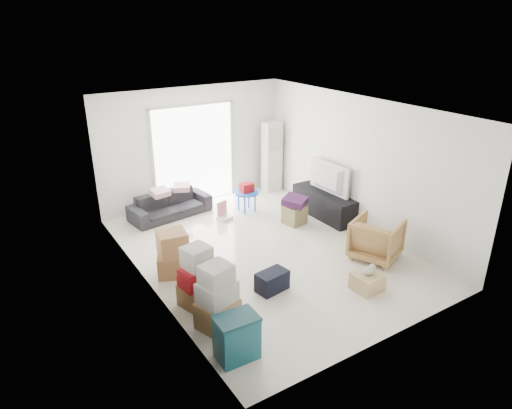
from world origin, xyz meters
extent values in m
cube|color=white|center=(0.00, 0.00, -0.12)|extent=(4.50, 6.00, 0.24)
cube|color=white|center=(0.00, 0.00, 2.82)|extent=(4.50, 6.00, 0.24)
cube|color=white|center=(0.00, 3.12, 1.35)|extent=(4.50, 0.24, 2.70)
cube|color=white|center=(0.00, -3.12, 1.35)|extent=(4.50, 0.24, 2.70)
cube|color=white|center=(-2.37, 0.00, 1.35)|extent=(0.24, 6.00, 2.70)
cube|color=white|center=(2.37, 0.00, 1.35)|extent=(0.24, 6.00, 2.70)
cube|color=white|center=(0.00, 2.98, 1.15)|extent=(2.00, 0.01, 2.30)
cube|color=silver|center=(-1.00, 2.97, 1.15)|extent=(0.06, 0.04, 2.30)
cube|color=silver|center=(1.00, 2.97, 1.15)|extent=(0.06, 0.04, 2.30)
cube|color=silver|center=(0.00, 2.97, 2.30)|extent=(2.10, 0.04, 0.06)
cube|color=silver|center=(1.95, 2.65, 0.88)|extent=(0.45, 0.30, 1.75)
cube|color=black|center=(2.00, 0.68, 0.27)|extent=(0.49, 1.65, 0.55)
imported|color=black|center=(2.00, 0.68, 0.62)|extent=(0.69, 1.18, 0.15)
imported|color=#27272D|center=(-0.86, 2.50, 0.35)|extent=(1.85, 0.77, 0.70)
cube|color=#DEA2AC|center=(-1.08, 2.47, 0.76)|extent=(0.42, 0.35, 0.12)
cube|color=#DEA2AC|center=(-0.55, 2.52, 0.77)|extent=(0.46, 0.42, 0.13)
imported|color=#B58050|center=(1.58, -1.28, 0.42)|extent=(1.01, 1.04, 0.83)
cube|color=#144E5D|center=(-1.90, -2.22, 0.15)|extent=(0.54, 0.39, 0.29)
cube|color=#144E5D|center=(-1.90, -2.22, 0.44)|extent=(0.54, 0.39, 0.29)
cube|color=#0C333D|center=(-1.90, -2.22, 0.61)|extent=(0.56, 0.40, 0.04)
cube|color=#9A6D45|center=(-1.80, -1.50, 0.20)|extent=(0.65, 0.60, 0.40)
cube|color=beige|center=(-1.80, -1.50, 0.56)|extent=(0.58, 0.52, 0.31)
cube|color=beige|center=(-1.80, -1.50, 0.85)|extent=(0.48, 0.44, 0.27)
cube|color=#9A6D45|center=(-1.80, -0.88, 0.18)|extent=(0.61, 0.61, 0.35)
cube|color=#AA1415|center=(-1.80, -0.88, 0.43)|extent=(0.58, 0.43, 0.16)
cube|color=#AA1415|center=(-1.80, -0.88, 0.58)|extent=(0.57, 0.43, 0.14)
cube|color=beige|center=(-1.80, -0.88, 0.82)|extent=(0.44, 0.43, 0.34)
cube|color=#9A6D45|center=(-1.77, 0.15, 0.19)|extent=(0.67, 0.62, 0.39)
cube|color=#9A6D45|center=(-1.77, 0.15, 0.60)|extent=(0.53, 0.53, 0.42)
cube|color=#9A6D45|center=(-1.38, -0.04, 0.16)|extent=(0.40, 0.40, 0.31)
cube|color=black|center=(-0.63, -1.16, 0.16)|extent=(0.55, 0.38, 0.33)
cube|color=olive|center=(1.22, 0.71, 0.20)|extent=(0.47, 0.47, 0.41)
cube|color=#421A42|center=(1.22, 0.71, 0.48)|extent=(0.62, 0.62, 0.14)
cylinder|color=blue|center=(0.71, 1.82, 0.45)|extent=(0.55, 0.55, 0.04)
cylinder|color=blue|center=(0.85, 1.96, 0.21)|extent=(0.04, 0.04, 0.43)
cylinder|color=blue|center=(0.57, 1.96, 0.21)|extent=(0.04, 0.04, 0.43)
cylinder|color=blue|center=(0.57, 1.69, 0.21)|extent=(0.04, 0.04, 0.43)
cylinder|color=blue|center=(0.85, 1.69, 0.21)|extent=(0.04, 0.04, 0.43)
cube|color=#AA1415|center=(0.71, 1.82, 0.57)|extent=(0.28, 0.22, 0.20)
cube|color=silver|center=(0.05, 1.67, 0.04)|extent=(0.36, 0.33, 0.07)
cube|color=#E56C80|center=(0.05, 1.78, 0.23)|extent=(0.27, 0.12, 0.32)
cube|color=tan|center=(0.68, -1.98, 0.14)|extent=(0.44, 0.44, 0.28)
ellipsoid|color=#B2ADA8|center=(0.68, -1.98, 0.34)|extent=(0.20, 0.14, 0.11)
cube|color=#B41D36|center=(0.68, -1.98, 0.34)|extent=(0.15, 0.12, 0.03)
sphere|color=#B2ADA8|center=(0.79, -1.95, 0.37)|extent=(0.11, 0.11, 0.11)
camera|label=1|loc=(-4.23, -6.34, 4.13)|focal=32.00mm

